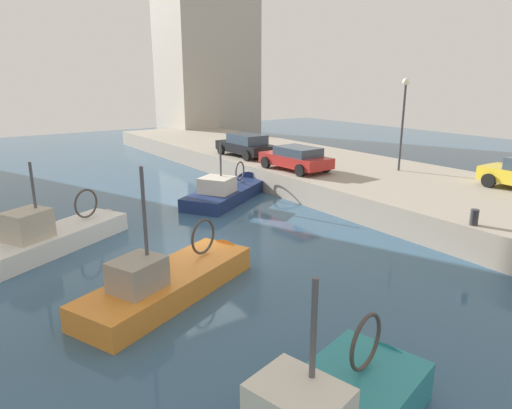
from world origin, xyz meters
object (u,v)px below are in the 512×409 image
object	(u,v)px
mooring_bollard_north	(474,217)
quay_streetlamp	(404,109)
fishing_boat_navy	(230,196)
parked_car_black	(246,145)
fishing_boat_white	(62,242)
parked_car_red	(296,158)
fishing_boat_orange	(177,288)

from	to	relation	value
mooring_bollard_north	quay_streetlamp	xyz separation A→B (m)	(5.65, 7.57, 2.98)
fishing_boat_navy	parked_car_black	distance (m)	6.15
fishing_boat_navy	mooring_bollard_north	size ratio (longest dim) A/B	12.14
fishing_boat_white	quay_streetlamp	world-z (taller)	quay_streetlamp
parked_car_red	quay_streetlamp	world-z (taller)	quay_streetlamp
mooring_bollard_north	quay_streetlamp	bearing A→B (deg)	53.28
fishing_boat_white	quay_streetlamp	xyz separation A→B (m)	(17.02, -1.82, 4.32)
mooring_bollard_north	fishing_boat_orange	bearing A→B (deg)	159.74
parked_car_red	mooring_bollard_north	bearing A→B (deg)	-95.88
fishing_boat_navy	mooring_bollard_north	xyz separation A→B (m)	(2.52, -11.73, 1.37)
fishing_boat_navy	fishing_boat_orange	bearing A→B (deg)	-130.25
fishing_boat_white	parked_car_black	bearing A→B (deg)	27.69
parked_car_black	fishing_boat_white	bearing A→B (deg)	-152.31
parked_car_black	parked_car_red	xyz separation A→B (m)	(-0.29, -5.29, -0.05)
parked_car_black	mooring_bollard_north	bearing A→B (deg)	-94.97
fishing_boat_white	fishing_boat_navy	world-z (taller)	fishing_boat_white
mooring_bollard_north	quay_streetlamp	world-z (taller)	quay_streetlamp
fishing_boat_white	mooring_bollard_north	xyz separation A→B (m)	(11.37, -9.40, 1.34)
fishing_boat_white	parked_car_black	xyz separation A→B (m)	(12.77, 6.70, 1.78)
mooring_bollard_north	quay_streetlamp	distance (m)	9.91
parked_car_black	quay_streetlamp	world-z (taller)	quay_streetlamp
fishing_boat_navy	parked_car_black	size ratio (longest dim) A/B	1.53
fishing_boat_orange	fishing_boat_navy	world-z (taller)	fishing_boat_orange
fishing_boat_navy	parked_car_black	xyz separation A→B (m)	(3.92, 4.37, 1.81)
fishing_boat_orange	fishing_boat_navy	xyz separation A→B (m)	(6.97, 8.23, 0.00)
mooring_bollard_north	fishing_boat_navy	bearing A→B (deg)	102.13
fishing_boat_orange	fishing_boat_white	bearing A→B (deg)	107.73
fishing_boat_white	parked_car_black	world-z (taller)	fishing_boat_white
parked_car_red	parked_car_black	bearing A→B (deg)	86.91
fishing_boat_navy	mooring_bollard_north	bearing A→B (deg)	-77.87
parked_car_red	fishing_boat_navy	bearing A→B (deg)	165.79
fishing_boat_white	parked_car_black	size ratio (longest dim) A/B	1.51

